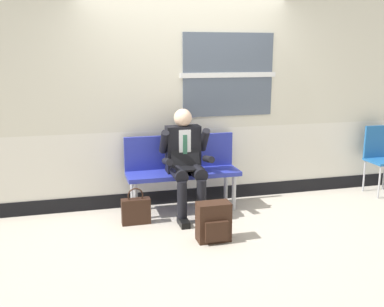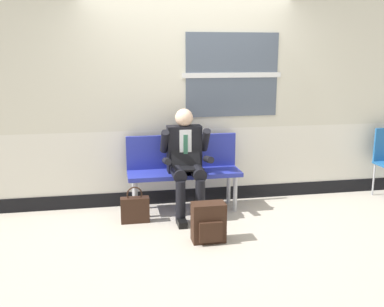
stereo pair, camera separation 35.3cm
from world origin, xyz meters
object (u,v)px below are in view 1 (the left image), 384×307
(handbag, at_px, (136,211))
(folding_chair, at_px, (380,153))
(backpack, at_px, (214,222))
(bench_with_person, at_px, (182,166))
(person_seated, at_px, (186,160))

(handbag, height_order, folding_chair, folding_chair)
(backpack, xyz_separation_m, handbag, (-0.70, 0.66, -0.04))
(bench_with_person, xyz_separation_m, backpack, (0.09, -1.01, -0.34))
(person_seated, relative_size, folding_chair, 1.36)
(backpack, relative_size, handbag, 0.97)
(bench_with_person, xyz_separation_m, folding_chair, (2.74, -0.05, 0.01))
(bench_with_person, distance_m, handbag, 0.81)
(handbag, xyz_separation_m, folding_chair, (3.36, 0.31, 0.39))
(bench_with_person, bearing_deg, handbag, -149.81)
(bench_with_person, height_order, person_seated, person_seated)
(person_seated, distance_m, handbag, 0.81)
(person_seated, bearing_deg, handbag, -165.59)
(bench_with_person, height_order, backpack, bench_with_person)
(person_seated, relative_size, backpack, 3.06)
(bench_with_person, distance_m, folding_chair, 2.74)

